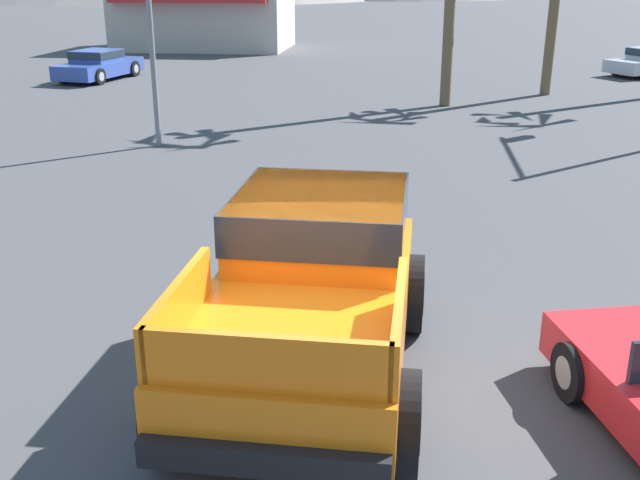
% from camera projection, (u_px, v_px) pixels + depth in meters
% --- Properties ---
extents(ground_plane, '(320.00, 320.00, 0.00)m').
position_uv_depth(ground_plane, '(327.00, 369.00, 8.45)').
color(ground_plane, '#424244').
extents(orange_pickup_truck, '(2.50, 4.91, 1.89)m').
position_uv_depth(orange_pickup_truck, '(313.00, 279.00, 8.13)').
color(orange_pickup_truck, orange).
rests_on(orange_pickup_truck, ground_plane).
extents(parked_car_blue, '(2.44, 4.53, 1.21)m').
position_uv_depth(parked_car_blue, '(99.00, 65.00, 30.73)').
color(parked_car_blue, '#334C9E').
rests_on(parked_car_blue, ground_plane).
extents(storefront_building, '(9.47, 7.00, 3.82)m').
position_uv_depth(storefront_building, '(205.00, 14.00, 42.83)').
color(storefront_building, '#BCB2A3').
rests_on(storefront_building, ground_plane).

